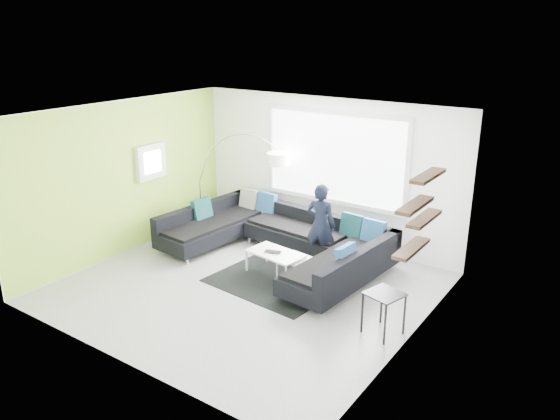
{
  "coord_description": "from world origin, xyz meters",
  "views": [
    {
      "loc": [
        4.98,
        -6.23,
        4.05
      ],
      "look_at": [
        0.05,
        0.9,
        1.09
      ],
      "focal_mm": 35.0,
      "sensor_mm": 36.0,
      "label": 1
    }
  ],
  "objects_px": {
    "arc_lamp": "(199,181)",
    "laptop": "(272,253)",
    "coffee_table": "(289,266)",
    "sectional_sofa": "(272,242)",
    "person": "(321,225)",
    "side_table": "(383,313)"
  },
  "relations": [
    {
      "from": "side_table",
      "to": "person",
      "type": "xyz_separation_m",
      "value": [
        -1.9,
        1.52,
        0.43
      ]
    },
    {
      "from": "coffee_table",
      "to": "laptop",
      "type": "xyz_separation_m",
      "value": [
        -0.26,
        -0.11,
        0.21
      ]
    },
    {
      "from": "person",
      "to": "coffee_table",
      "type": "bearing_deg",
      "value": 72.84
    },
    {
      "from": "coffee_table",
      "to": "person",
      "type": "height_order",
      "value": "person"
    },
    {
      "from": "coffee_table",
      "to": "sectional_sofa",
      "type": "bearing_deg",
      "value": 156.12
    },
    {
      "from": "arc_lamp",
      "to": "coffee_table",
      "type": "bearing_deg",
      "value": -30.34
    },
    {
      "from": "side_table",
      "to": "laptop",
      "type": "relative_size",
      "value": 1.9
    },
    {
      "from": "coffee_table",
      "to": "arc_lamp",
      "type": "xyz_separation_m",
      "value": [
        -2.76,
        0.86,
        0.83
      ]
    },
    {
      "from": "arc_lamp",
      "to": "laptop",
      "type": "height_order",
      "value": "arc_lamp"
    },
    {
      "from": "sectional_sofa",
      "to": "coffee_table",
      "type": "xyz_separation_m",
      "value": [
        0.59,
        -0.36,
        -0.16
      ]
    },
    {
      "from": "arc_lamp",
      "to": "person",
      "type": "bearing_deg",
      "value": -14.92
    },
    {
      "from": "sectional_sofa",
      "to": "side_table",
      "type": "relative_size",
      "value": 6.54
    },
    {
      "from": "sectional_sofa",
      "to": "laptop",
      "type": "relative_size",
      "value": 12.42
    },
    {
      "from": "coffee_table",
      "to": "side_table",
      "type": "relative_size",
      "value": 1.99
    },
    {
      "from": "arc_lamp",
      "to": "person",
      "type": "distance_m",
      "value": 2.94
    },
    {
      "from": "side_table",
      "to": "laptop",
      "type": "bearing_deg",
      "value": 164.54
    },
    {
      "from": "sectional_sofa",
      "to": "laptop",
      "type": "height_order",
      "value": "sectional_sofa"
    },
    {
      "from": "sectional_sofa",
      "to": "arc_lamp",
      "type": "xyz_separation_m",
      "value": [
        -2.17,
        0.5,
        0.67
      ]
    },
    {
      "from": "sectional_sofa",
      "to": "person",
      "type": "xyz_separation_m",
      "value": [
        0.75,
        0.4,
        0.37
      ]
    },
    {
      "from": "person",
      "to": "laptop",
      "type": "height_order",
      "value": "person"
    },
    {
      "from": "laptop",
      "to": "side_table",
      "type": "bearing_deg",
      "value": -30.73
    },
    {
      "from": "arc_lamp",
      "to": "laptop",
      "type": "xyz_separation_m",
      "value": [
        2.5,
        -0.98,
        -0.62
      ]
    }
  ]
}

